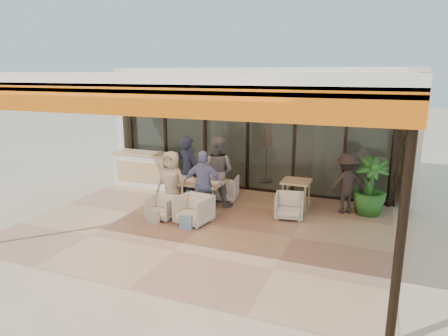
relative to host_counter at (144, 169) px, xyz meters
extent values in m
plane|color=#C6B293|center=(3.09, -2.30, -0.53)|extent=(70.00, 70.00, 0.00)
cube|color=tan|center=(3.09, -2.30, -0.53)|extent=(8.00, 6.00, 0.01)
cube|color=silver|center=(3.09, -2.30, 2.77)|extent=(8.00, 6.00, 0.20)
cube|color=#D85E0B|center=(3.09, -5.24, 2.49)|extent=(8.00, 0.12, 0.45)
cube|color=#DD5012|center=(3.09, -4.55, 2.61)|extent=(8.00, 1.50, 0.06)
cylinder|color=black|center=(6.97, -5.18, 1.07)|extent=(0.12, 0.12, 3.20)
cylinder|color=black|center=(-0.79, 0.58, 1.07)|extent=(0.12, 0.12, 3.20)
cylinder|color=black|center=(6.97, 0.58, 1.07)|extent=(0.12, 0.12, 3.20)
cube|color=#9EADA3|center=(3.09, 0.70, 1.07)|extent=(8.00, 0.03, 3.20)
cube|color=black|center=(3.09, 0.70, -0.49)|extent=(8.00, 0.10, 0.08)
cube|color=black|center=(3.09, 0.70, 2.63)|extent=(8.00, 0.10, 0.08)
cube|color=black|center=(-0.91, 0.70, 1.07)|extent=(0.08, 0.10, 3.20)
cube|color=black|center=(0.39, 0.70, 1.07)|extent=(0.08, 0.10, 3.20)
cube|color=black|center=(1.74, 0.70, 1.07)|extent=(0.08, 0.10, 3.20)
cube|color=black|center=(3.09, 0.70, 1.07)|extent=(0.08, 0.10, 3.20)
cube|color=black|center=(4.44, 0.70, 1.07)|extent=(0.08, 0.10, 3.20)
cube|color=black|center=(5.79, 0.70, 1.07)|extent=(0.08, 0.10, 3.20)
cube|color=black|center=(7.09, 0.70, 1.07)|extent=(0.08, 0.10, 3.20)
cube|color=silver|center=(3.09, 4.20, 1.17)|extent=(9.00, 0.25, 3.40)
cube|color=silver|center=(-1.31, 2.45, 1.17)|extent=(0.25, 3.50, 3.40)
cube|color=silver|center=(7.49, 2.45, 1.17)|extent=(0.25, 3.50, 3.40)
cube|color=silver|center=(3.09, 2.45, 2.87)|extent=(9.00, 3.50, 0.25)
cube|color=tan|center=(3.09, 2.45, -0.52)|extent=(8.00, 3.50, 0.02)
cylinder|color=silver|center=(1.49, 2.30, 0.97)|extent=(0.40, 0.40, 3.00)
cylinder|color=silver|center=(4.89, 2.30, 0.97)|extent=(0.40, 0.40, 3.00)
cylinder|color=black|center=(1.89, 1.90, 2.47)|extent=(0.03, 0.03, 0.70)
cube|color=black|center=(1.89, 1.90, 2.02)|extent=(0.30, 0.30, 0.40)
sphere|color=#FFBF72|center=(1.89, 1.90, 2.02)|extent=(0.18, 0.18, 0.18)
cylinder|color=black|center=(5.39, 1.90, 2.47)|extent=(0.03, 0.03, 0.70)
cube|color=black|center=(5.39, 1.90, 2.02)|extent=(0.30, 0.30, 0.40)
sphere|color=#FFBF72|center=(5.39, 1.90, 2.02)|extent=(0.18, 0.18, 0.18)
cylinder|color=black|center=(3.39, 1.70, -0.48)|extent=(0.40, 0.40, 0.05)
cylinder|color=black|center=(3.39, 1.70, 0.52)|extent=(0.04, 0.04, 2.10)
cone|color=#E25213|center=(3.39, 1.70, 1.17)|extent=(0.32, 0.32, 1.10)
cube|color=silver|center=(0.00, 0.00, -0.03)|extent=(1.80, 0.60, 1.00)
cube|color=tan|center=(0.00, 0.00, 0.48)|extent=(1.85, 0.65, 0.06)
cube|color=tan|center=(0.00, -0.31, -0.03)|extent=(1.50, 0.02, 0.60)
cube|color=tan|center=(2.38, -1.35, 0.19)|extent=(1.50, 0.90, 0.05)
cube|color=white|center=(2.38, -1.35, 0.21)|extent=(1.30, 0.35, 0.01)
cylinder|color=tan|center=(1.76, -1.67, -0.18)|extent=(0.06, 0.06, 0.70)
cylinder|color=tan|center=(3.00, -1.67, -0.18)|extent=(0.06, 0.06, 0.70)
cylinder|color=tan|center=(1.76, -1.03, -0.18)|extent=(0.06, 0.06, 0.70)
cylinder|color=tan|center=(3.00, -1.03, -0.18)|extent=(0.06, 0.06, 0.70)
cylinder|color=white|center=(1.93, -1.50, 0.27)|extent=(0.06, 0.06, 0.11)
cylinder|color=white|center=(2.13, -1.15, 0.27)|extent=(0.06, 0.06, 0.11)
cylinder|color=white|center=(2.43, -1.45, 0.27)|extent=(0.06, 0.06, 0.11)
cylinder|color=white|center=(2.68, -1.17, 0.27)|extent=(0.06, 0.06, 0.11)
cylinder|color=maroon|center=(1.83, -1.20, 0.30)|extent=(0.07, 0.07, 0.16)
cylinder|color=black|center=(2.28, -1.07, 0.30)|extent=(0.09, 0.09, 0.17)
cylinder|color=black|center=(2.28, -1.07, 0.39)|extent=(0.10, 0.10, 0.01)
cylinder|color=white|center=(1.93, -1.65, 0.22)|extent=(0.22, 0.22, 0.01)
cylinder|color=white|center=(2.83, -1.65, 0.22)|extent=(0.22, 0.22, 0.01)
cylinder|color=white|center=(1.93, -1.03, 0.22)|extent=(0.22, 0.22, 0.01)
cylinder|color=white|center=(2.83, -1.03, 0.22)|extent=(0.22, 0.22, 0.01)
imported|color=white|center=(1.96, -0.40, -0.23)|extent=(0.60, 0.56, 0.60)
imported|color=white|center=(2.80, -0.40, -0.17)|extent=(0.81, 0.77, 0.72)
imported|color=white|center=(1.96, -2.30, -0.23)|extent=(0.60, 0.57, 0.61)
imported|color=white|center=(2.80, -2.30, -0.16)|extent=(0.83, 0.79, 0.74)
imported|color=#1A1D3A|center=(1.96, -0.90, 0.36)|extent=(0.75, 0.60, 1.78)
imported|color=slate|center=(2.80, -0.90, 0.38)|extent=(0.91, 0.72, 1.83)
imported|color=beige|center=(1.96, -1.80, 0.24)|extent=(0.77, 0.51, 1.55)
imported|color=#7185BC|center=(2.80, -1.80, 0.28)|extent=(1.01, 0.57, 1.62)
cube|color=silver|center=(1.96, -2.70, -0.36)|extent=(0.30, 0.10, 0.34)
cube|color=#99BFD8|center=(2.80, -2.70, -0.36)|extent=(0.30, 0.10, 0.34)
cube|color=tan|center=(4.76, -0.40, 0.19)|extent=(0.70, 0.70, 0.05)
cylinder|color=tan|center=(4.48, -0.68, -0.18)|extent=(0.05, 0.05, 0.70)
cylinder|color=tan|center=(5.04, -0.68, -0.18)|extent=(0.05, 0.05, 0.70)
cylinder|color=tan|center=(4.48, -0.12, -0.18)|extent=(0.05, 0.05, 0.70)
cylinder|color=tan|center=(5.04, -0.12, -0.18)|extent=(0.05, 0.05, 0.70)
imported|color=white|center=(4.76, -1.15, -0.19)|extent=(0.75, 0.72, 0.68)
imported|color=black|center=(5.95, -0.30, 0.22)|extent=(1.12, 0.96, 1.51)
imported|color=#1E5919|center=(6.50, -0.20, 0.18)|extent=(0.96, 0.96, 1.42)
camera|label=1|loc=(6.64, -10.08, 2.88)|focal=32.00mm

